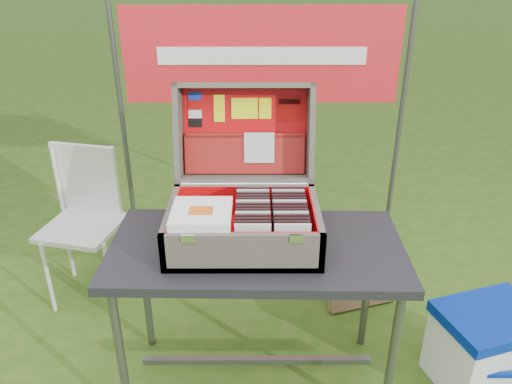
{
  "coord_description": "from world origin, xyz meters",
  "views": [
    {
      "loc": [
        -0.04,
        -1.83,
        1.86
      ],
      "look_at": [
        -0.04,
        0.1,
        0.91
      ],
      "focal_mm": 35.0,
      "sensor_mm": 36.0,
      "label": 1
    }
  ],
  "objects_px": {
    "cooler": "(485,347)",
    "chair": "(82,229)",
    "table": "(257,317)",
    "cardboard_box": "(360,271)",
    "suitcase": "(243,174)"
  },
  "relations": [
    {
      "from": "cooler",
      "to": "table",
      "type": "bearing_deg",
      "value": 162.52
    },
    {
      "from": "table",
      "to": "cardboard_box",
      "type": "bearing_deg",
      "value": 46.16
    },
    {
      "from": "suitcase",
      "to": "table",
      "type": "bearing_deg",
      "value": -55.57
    },
    {
      "from": "suitcase",
      "to": "cardboard_box",
      "type": "xyz_separation_m",
      "value": [
        0.64,
        0.51,
        -0.83
      ]
    },
    {
      "from": "suitcase",
      "to": "chair",
      "type": "bearing_deg",
      "value": 147.07
    },
    {
      "from": "suitcase",
      "to": "cardboard_box",
      "type": "height_order",
      "value": "suitcase"
    },
    {
      "from": "cooler",
      "to": "chair",
      "type": "height_order",
      "value": "chair"
    },
    {
      "from": "suitcase",
      "to": "chair",
      "type": "distance_m",
      "value": 1.26
    },
    {
      "from": "cardboard_box",
      "to": "table",
      "type": "bearing_deg",
      "value": -152.26
    },
    {
      "from": "table",
      "to": "chair",
      "type": "height_order",
      "value": "chair"
    },
    {
      "from": "chair",
      "to": "cooler",
      "type": "bearing_deg",
      "value": -5.0
    },
    {
      "from": "chair",
      "to": "cardboard_box",
      "type": "distance_m",
      "value": 1.59
    },
    {
      "from": "cooler",
      "to": "chair",
      "type": "relative_size",
      "value": 0.52
    },
    {
      "from": "table",
      "to": "suitcase",
      "type": "bearing_deg",
      "value": 125.56
    },
    {
      "from": "cardboard_box",
      "to": "chair",
      "type": "bearing_deg",
      "value": 159.51
    }
  ]
}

